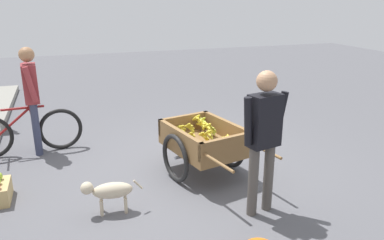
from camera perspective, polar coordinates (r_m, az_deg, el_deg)
The scene contains 6 objects.
ground_plane at distance 5.34m, azimuth -1.13°, elevation -7.58°, with size 24.00×24.00×0.00m, color #56565B.
fruit_cart at distance 5.11m, azimuth 1.76°, elevation -3.43°, with size 1.77×1.11×0.73m.
vendor_person at distance 4.07m, azimuth 10.70°, elevation -1.66°, with size 0.27×0.57×1.60m.
bicycle at distance 6.29m, azimuth -23.63°, elevation -1.66°, with size 0.46×1.66×0.85m.
cyclist_person at distance 6.12m, azimuth -22.94°, elevation 3.99°, with size 0.52×0.22×1.62m.
dog at distance 4.36m, azimuth -12.34°, elevation -10.32°, with size 0.23×0.67×0.40m.
Camera 1 is at (-4.59, 1.47, 2.31)m, focal length 35.59 mm.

